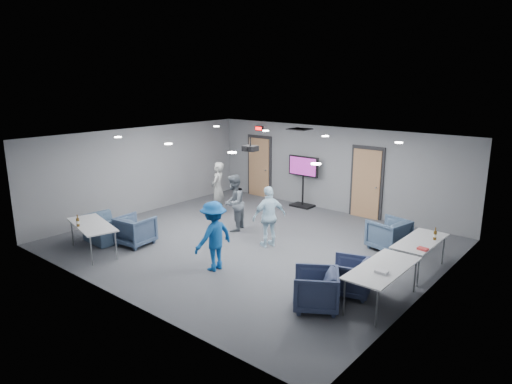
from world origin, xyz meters
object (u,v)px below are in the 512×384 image
Objects in this scene: person_d at (214,236)px; person_a at (218,189)px; table_right_a at (420,242)px; person_c at (269,217)px; bottle_right at (435,235)px; person_b at (234,203)px; chair_front_a at (135,230)px; tv_stand at (303,178)px; chair_right_c at (316,290)px; table_right_b at (383,269)px; projector at (250,148)px; chair_right_a at (388,234)px; chair_front_b at (104,229)px; chair_right_b at (350,276)px; table_front_left at (92,226)px; bottle_front at (78,222)px.

person_a is at bearing -134.47° from person_d.
person_a is 6.48m from table_right_a.
person_c is 5.57× the size of bottle_right.
person_b reaches higher than chair_front_a.
tv_stand reaches higher than bottle_right.
person_b is 4.85m from chair_right_c.
chair_right_c is at bearing 90.62° from person_d.
chair_right_c is 0.44× the size of table_right_b.
bottle_right is (0.22, 0.23, 0.15)m from table_right_a.
chair_front_a is 0.49× the size of tv_stand.
person_d is 2.70m from chair_front_a.
chair_right_c is (2.67, -2.01, -0.41)m from person_c.
projector is (-4.34, -0.61, 1.72)m from table_right_a.
chair_front_a is at bearing -40.35° from chair_right_a.
chair_front_b is (-0.58, -3.67, -0.49)m from person_a.
chair_right_a is 1.09× the size of chair_right_b.
person_c reaches higher than chair_front_b.
table_front_left is (-6.55, -2.04, -0.00)m from table_right_b.
person_b is 2.01× the size of chair_right_b.
person_c is (1.54, -0.36, -0.01)m from person_b.
tv_stand is (-4.12, 5.67, 0.59)m from chair_right_c.
bottle_right reaches higher than chair_front_a.
table_right_a is (5.05, 0.49, -0.11)m from person_b.
table_right_b is 7.03m from bottle_front.
person_a is 1.06× the size of person_d.
person_c is 3.93m from tv_stand.
chair_right_c is at bearing 16.88° from chair_right_a.
tv_stand is (1.26, 5.75, 0.58)m from chair_front_a.
bottle_right reaches higher than chair_right_a.
table_right_a is 4.71m from projector.
chair_right_b is at bearing -22.37° from projector.
tv_stand is at bearing 46.55° from table_right_b.
table_right_b is 6.84m from tv_stand.
person_b is 5.25m from table_right_b.
chair_right_b is at bearing 22.12° from chair_right_a.
tv_stand is (2.08, 6.15, 0.62)m from chair_front_b.
table_front_left reaches higher than chair_right_b.
person_c is 1.88× the size of chair_front_a.
person_c reaches higher than chair_right_b.
person_a is 2.10× the size of chair_right_b.
person_c reaches higher than table_front_left.
person_a is 6.48m from chair_right_c.
chair_front_b is at bearing -137.66° from projector.
projector is (0.63, -3.42, 1.44)m from tv_stand.
bottle_right is (6.77, 4.18, 0.15)m from table_front_left.
tv_stand reaches higher than chair_right_b.
projector is (2.21, 3.33, 1.72)m from table_front_left.
person_b is at bearing -79.12° from person_c.
person_a is 4.58m from bottle_front.
chair_front_b is at bearing -118.06° from chair_right_c.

